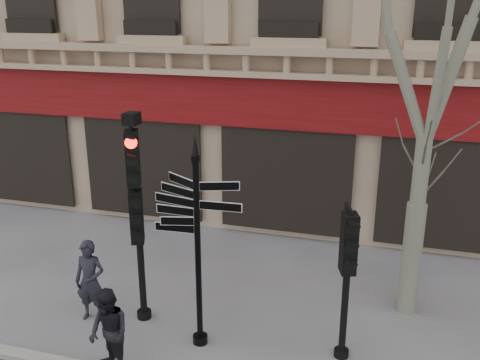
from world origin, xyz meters
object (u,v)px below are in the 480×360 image
(traffic_signal_secondary, at_px, (348,259))
(pedestrian_a, at_px, (90,281))
(fingerpost, at_px, (197,209))
(traffic_signal_main, at_px, (136,194))
(pedestrian_b, at_px, (109,333))

(traffic_signal_secondary, relative_size, pedestrian_a, 1.65)
(fingerpost, relative_size, pedestrian_a, 2.36)
(traffic_signal_main, xyz_separation_m, pedestrian_a, (-0.95, -0.31, -1.77))
(traffic_signal_secondary, bearing_deg, fingerpost, 169.63)
(traffic_signal_main, distance_m, pedestrian_b, 2.48)
(traffic_signal_main, height_order, traffic_signal_secondary, traffic_signal_main)
(traffic_signal_main, xyz_separation_m, pedestrian_b, (0.21, -1.67, -1.83))
(fingerpost, height_order, traffic_signal_main, traffic_signal_main)
(fingerpost, xyz_separation_m, traffic_signal_main, (-1.35, 0.47, -0.03))
(traffic_signal_secondary, height_order, pedestrian_b, traffic_signal_secondary)
(traffic_signal_main, xyz_separation_m, traffic_signal_secondary, (3.88, -0.15, -0.70))
(pedestrian_a, bearing_deg, pedestrian_b, -54.76)
(traffic_signal_secondary, bearing_deg, pedestrian_a, 164.28)
(pedestrian_a, xyz_separation_m, pedestrian_b, (1.16, -1.36, -0.05))
(fingerpost, height_order, traffic_signal_secondary, fingerpost)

